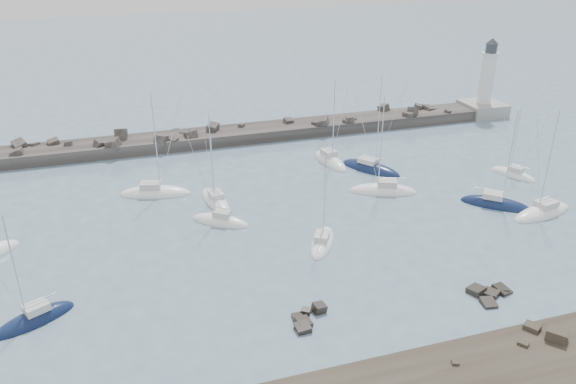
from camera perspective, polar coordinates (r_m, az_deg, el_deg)
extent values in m
plane|color=slate|center=(58.70, 2.41, -6.70)|extent=(400.00, 400.00, 0.00)
cube|color=#2A241D|center=(52.75, 23.56, -12.44)|extent=(1.52, 1.60, 0.40)
cube|color=#2A241D|center=(52.25, 25.65, -12.92)|extent=(2.00, 2.04, 0.93)
cube|color=#2A241D|center=(47.24, 16.64, -16.25)|extent=(0.70, 0.67, 0.21)
cube|color=#2A241D|center=(50.80, 22.80, -13.98)|extent=(0.99, 1.03, 0.25)
cube|color=black|center=(49.13, 1.54, -13.80)|extent=(1.36, 1.37, 1.14)
cube|color=black|center=(51.06, 3.17, -11.76)|extent=(1.34, 1.24, 1.14)
cube|color=black|center=(49.18, 1.19, -13.72)|extent=(1.00, 1.01, 0.62)
cube|color=black|center=(50.44, 0.98, -12.75)|extent=(1.02, 1.04, 0.75)
cube|color=black|center=(49.68, 1.56, -13.21)|extent=(1.52, 1.54, 0.97)
cube|color=black|center=(50.80, 1.82, -12.00)|extent=(1.09, 1.08, 0.57)
cube|color=black|center=(56.58, 19.91, -9.83)|extent=(1.95, 1.98, 1.15)
cube|color=black|center=(57.33, 20.97, -9.35)|extent=(1.22, 1.19, 0.75)
cube|color=black|center=(57.35, 20.81, -9.45)|extent=(1.80, 1.95, 1.34)
cube|color=black|center=(55.13, 19.66, -10.71)|extent=(1.45, 1.66, 1.03)
cube|color=black|center=(56.40, 18.55, -9.70)|extent=(1.93, 1.91, 1.34)
cube|color=#312D2B|center=(90.77, -10.25, 4.84)|extent=(115.00, 6.00, 3.20)
cube|color=#312D2B|center=(100.86, 12.56, 7.99)|extent=(2.45, 2.48, 1.88)
cube|color=#312D2B|center=(94.57, 0.01, 7.12)|extent=(1.77, 1.74, 1.61)
cube|color=#312D2B|center=(94.97, 5.92, 7.11)|extent=(1.26, 1.31, 0.92)
cube|color=#312D2B|center=(92.78, -25.59, 4.30)|extent=(2.60, 2.89, 1.91)
cube|color=#312D2B|center=(102.73, 13.12, 7.68)|extent=(1.43, 1.19, 1.14)
cube|color=#312D2B|center=(88.08, -11.50, 5.10)|extent=(1.74, 1.83, 1.34)
cube|color=#312D2B|center=(100.29, 12.45, 7.43)|extent=(1.48, 1.61, 1.02)
cube|color=#312D2B|center=(87.60, -17.32, 4.63)|extent=(2.69, 2.33, 2.19)
cube|color=#312D2B|center=(100.09, 12.14, 7.59)|extent=(2.06, 2.22, 1.30)
cube|color=#312D2B|center=(91.27, -10.45, 5.85)|extent=(1.81, 1.84, 1.42)
cube|color=#312D2B|center=(92.44, -11.29, 5.98)|extent=(1.30, 1.44, 1.10)
cube|color=#312D2B|center=(105.34, 14.06, 8.14)|extent=(3.00, 2.81, 1.97)
cube|color=#312D2B|center=(96.75, 6.45, 7.33)|extent=(1.74, 1.87, 1.48)
cube|color=#312D2B|center=(90.42, -21.39, 4.55)|extent=(1.19, 1.40, 1.22)
cube|color=#312D2B|center=(92.69, -4.76, 6.69)|extent=(1.35, 1.35, 0.88)
cube|color=#312D2B|center=(89.45, -25.83, 3.60)|extent=(1.88, 1.39, 1.48)
cube|color=#312D2B|center=(89.35, -9.83, 5.75)|extent=(2.08, 2.55, 1.93)
cube|color=#312D2B|center=(95.32, 6.32, 7.30)|extent=(1.61, 1.80, 1.31)
cube|color=#312D2B|center=(91.21, -7.63, 6.50)|extent=(2.32, 2.59, 1.68)
cube|color=#312D2B|center=(93.88, 3.04, 6.96)|extent=(2.28, 2.15, 1.63)
cube|color=#312D2B|center=(87.89, -12.75, 5.14)|extent=(2.51, 2.47, 1.91)
cube|color=#312D2B|center=(102.67, 9.70, 8.33)|extent=(2.23, 2.17, 2.09)
cube|color=#312D2B|center=(88.51, -18.68, 4.56)|extent=(1.98, 1.86, 1.91)
cube|color=#312D2B|center=(103.88, 15.90, 7.81)|extent=(1.28, 1.27, 1.13)
cube|color=#312D2B|center=(91.76, -22.71, 4.64)|extent=(1.99, 1.84, 1.50)
cube|color=#312D2B|center=(90.34, -16.60, 5.56)|extent=(2.10, 2.17, 2.24)
cube|color=#312D2B|center=(92.66, -24.43, 4.30)|extent=(2.12, 2.17, 1.22)
cube|color=#312D2B|center=(93.65, 3.53, 7.06)|extent=(2.96, 2.77, 2.24)
cube|color=#312D2B|center=(104.80, 13.03, 8.34)|extent=(1.62, 1.64, 1.60)
cube|color=gray|center=(110.65, 19.12, 7.84)|extent=(7.00, 7.00, 3.00)
cylinder|color=silver|center=(109.18, 19.56, 10.84)|extent=(2.50, 2.50, 9.00)
cylinder|color=silver|center=(108.29, 19.90, 13.10)|extent=(3.20, 3.20, 0.25)
cylinder|color=#33373D|center=(108.14, 19.97, 13.55)|extent=(2.00, 2.00, 1.60)
cone|color=#33373D|center=(107.92, 20.07, 14.23)|extent=(2.20, 2.20, 1.00)
ellipsoid|color=#0F1C3E|center=(54.64, -24.33, -11.85)|extent=(7.35, 5.23, 2.02)
cube|color=beige|center=(54.05, -24.21, -10.68)|extent=(2.43, 2.19, 0.70)
cylinder|color=silver|center=(51.54, -26.02, -6.96)|extent=(0.12, 0.12, 9.62)
cylinder|color=silver|center=(53.82, -23.84, -9.93)|extent=(2.58, 1.39, 0.10)
ellipsoid|color=white|center=(70.97, -7.39, -0.93)|extent=(3.58, 8.01, 1.92)
cube|color=beige|center=(70.17, -7.33, -0.24)|extent=(1.88, 2.38, 0.60)
cylinder|color=silver|center=(69.13, -7.83, 3.78)|extent=(0.10, 0.10, 10.44)
cylinder|color=silver|center=(69.47, -7.20, 0.01)|extent=(0.57, 3.07, 0.09)
ellipsoid|color=white|center=(74.27, -13.32, -0.21)|extent=(9.49, 5.02, 2.31)
cube|color=beige|center=(73.81, -13.77, 0.73)|extent=(2.92, 2.41, 0.74)
cylinder|color=silver|center=(71.49, -13.30, 4.96)|extent=(0.13, 0.13, 12.25)
cylinder|color=silver|center=(73.67, -14.30, 1.20)|extent=(3.54, 1.02, 0.11)
ellipsoid|color=white|center=(65.84, -6.91, -3.08)|extent=(6.97, 5.93, 2.03)
cube|color=beige|center=(65.14, -6.69, -2.18)|extent=(2.43, 2.31, 0.71)
cylinder|color=silver|center=(63.64, -7.63, 1.47)|extent=(0.12, 0.12, 9.51)
cylinder|color=silver|center=(64.65, -6.32, -1.72)|extent=(2.33, 1.75, 0.10)
ellipsoid|color=white|center=(82.65, 4.28, 3.04)|extent=(3.81, 8.70, 2.30)
cube|color=beige|center=(82.49, 4.16, 4.02)|extent=(2.02, 2.58, 0.78)
cylinder|color=silver|center=(79.86, 4.67, 7.31)|extent=(0.13, 0.13, 11.36)
cylinder|color=silver|center=(82.72, 3.97, 4.62)|extent=(0.60, 3.35, 0.11)
ellipsoid|color=white|center=(61.18, 3.50, -5.25)|extent=(5.55, 7.29, 1.89)
cube|color=beige|center=(60.32, 3.47, -4.51)|extent=(2.26, 2.46, 0.62)
cylinder|color=silver|center=(59.07, 3.73, -0.25)|extent=(0.11, 0.11, 9.66)
cylinder|color=silver|center=(59.61, 3.40, -4.26)|extent=(1.53, 2.51, 0.09)
ellipsoid|color=#0F1C3E|center=(80.69, 8.39, 2.28)|extent=(7.60, 9.29, 2.22)
cube|color=beige|center=(80.43, 8.17, 3.20)|extent=(3.01, 3.20, 0.67)
cylinder|color=silver|center=(77.89, 9.19, 7.04)|extent=(0.11, 0.11, 12.52)
cylinder|color=silver|center=(80.50, 7.80, 3.72)|extent=(2.17, 3.12, 0.10)
ellipsoid|color=white|center=(73.95, 9.63, 0.01)|extent=(9.04, 5.81, 2.27)
cube|color=beige|center=(73.44, 10.04, 0.95)|extent=(2.91, 2.55, 0.74)
cylinder|color=silver|center=(71.33, 9.46, 5.01)|extent=(0.13, 0.13, 11.71)
cylinder|color=silver|center=(73.23, 10.56, 1.42)|extent=(3.25, 1.43, 0.11)
ellipsoid|color=white|center=(83.90, 21.87, 1.58)|extent=(4.47, 6.79, 1.81)
cube|color=beige|center=(83.39, 22.18, 2.19)|extent=(1.94, 2.20, 0.62)
cylinder|color=silver|center=(82.37, 22.13, 4.99)|extent=(0.11, 0.11, 8.81)
cylinder|color=silver|center=(83.00, 22.52, 2.45)|extent=(1.13, 2.43, 0.09)
ellipsoid|color=white|center=(73.87, 24.38, -2.03)|extent=(9.25, 4.38, 2.19)
cube|color=beige|center=(73.69, 24.76, -1.07)|extent=(2.78, 2.23, 0.68)
cylinder|color=silver|center=(70.72, 24.99, 2.86)|extent=(0.12, 0.12, 12.00)
cylinder|color=silver|center=(73.91, 25.15, -0.52)|extent=(3.51, 0.76, 0.10)
ellipsoid|color=#0F1C3E|center=(73.95, 20.32, -1.27)|extent=(8.04, 7.51, 2.19)
cube|color=beige|center=(73.44, 20.14, -0.32)|extent=(2.89, 2.83, 0.71)
cylinder|color=silver|center=(71.45, 21.63, 3.40)|extent=(0.12, 0.12, 11.36)
cylinder|color=silver|center=(73.20, 19.77, 0.23)|extent=(2.60, 2.30, 0.10)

